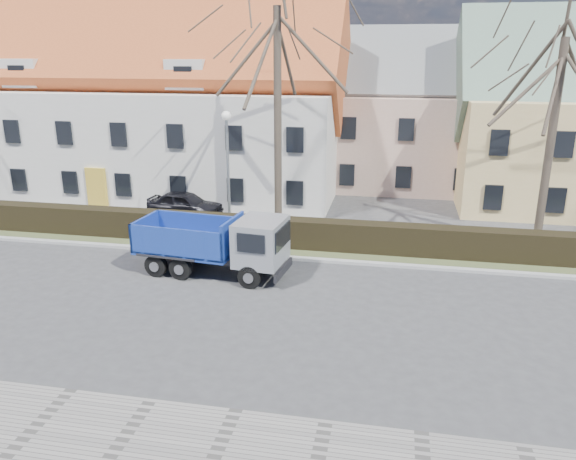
% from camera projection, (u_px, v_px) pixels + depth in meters
% --- Properties ---
extents(ground, '(120.00, 120.00, 0.00)m').
position_uv_depth(ground, '(284.00, 307.00, 19.42)').
color(ground, '#3B3B3D').
extents(curb_far, '(80.00, 0.30, 0.12)m').
position_uv_depth(curb_far, '(306.00, 259.00, 23.70)').
color(curb_far, '#9D9D9D').
rests_on(curb_far, ground).
extents(grass_strip, '(80.00, 3.00, 0.10)m').
position_uv_depth(grass_strip, '(311.00, 247.00, 25.19)').
color(grass_strip, '#434E2B').
rests_on(grass_strip, ground).
extents(hedge, '(60.00, 0.90, 1.30)m').
position_uv_depth(hedge, '(311.00, 236.00, 24.82)').
color(hedge, black).
rests_on(hedge, ground).
extents(building_white, '(26.80, 10.80, 9.50)m').
position_uv_depth(building_white, '(132.00, 112.00, 35.26)').
color(building_white, silver).
rests_on(building_white, ground).
extents(building_pink, '(10.80, 8.80, 8.00)m').
position_uv_depth(building_pink, '(406.00, 123.00, 36.15)').
color(building_pink, tan).
rests_on(building_pink, ground).
extents(tree_1, '(9.20, 9.20, 12.65)m').
position_uv_depth(tree_1, '(278.00, 99.00, 25.78)').
color(tree_1, '#3D342A').
rests_on(tree_1, ground).
extents(tree_2, '(8.00, 8.00, 11.00)m').
position_uv_depth(tree_2, '(553.00, 123.00, 23.86)').
color(tree_2, '#3D342A').
rests_on(tree_2, ground).
extents(dump_truck, '(6.43, 2.95, 2.49)m').
position_uv_depth(dump_truck, '(207.00, 243.00, 22.04)').
color(dump_truck, navy).
rests_on(dump_truck, ground).
extents(streetlight, '(0.47, 0.47, 5.98)m').
position_uv_depth(streetlight, '(228.00, 175.00, 25.77)').
color(streetlight, gray).
rests_on(streetlight, ground).
extents(cart_frame, '(0.83, 0.63, 0.68)m').
position_uv_depth(cart_frame, '(157.00, 244.00, 24.66)').
color(cart_frame, silver).
rests_on(cart_frame, ground).
extents(parked_car_a, '(4.16, 1.93, 1.38)m').
position_uv_depth(parked_car_a, '(185.00, 204.00, 29.71)').
color(parked_car_a, black).
rests_on(parked_car_a, ground).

